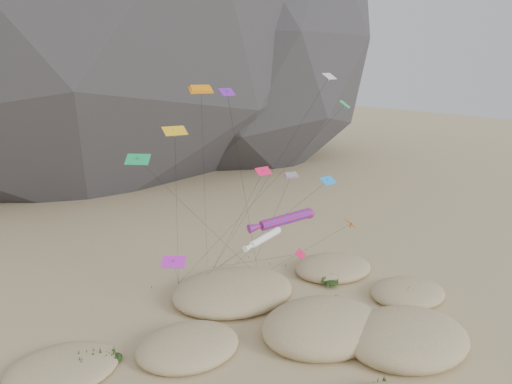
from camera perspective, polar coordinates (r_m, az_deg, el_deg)
ground at (r=56.26m, az=7.50°, el=-17.72°), size 500.00×500.00×0.00m
dunes at (r=58.00m, az=4.35°, el=-15.69°), size 52.99×39.75×4.39m
dune_grass at (r=57.38m, az=3.77°, el=-15.96°), size 41.32×29.16×1.57m
kite_stakes at (r=74.81m, az=-3.18°, el=-9.05°), size 20.10×7.00×0.30m
rainbow_tube_kite at (r=61.48m, az=3.19°, el=-3.20°), size 9.26×13.50×12.30m
white_tube_kite at (r=56.52m, az=0.88°, el=-5.33°), size 6.35×16.83×11.41m
orange_parafoil at (r=59.72m, az=-6.30°, el=11.30°), size 7.66×12.26×27.53m
multi_parafoil at (r=64.15m, az=4.00°, el=1.73°), size 3.22×12.22×16.46m
delta_kites at (r=57.73m, az=1.00°, el=2.66°), size 32.34×21.67×28.76m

